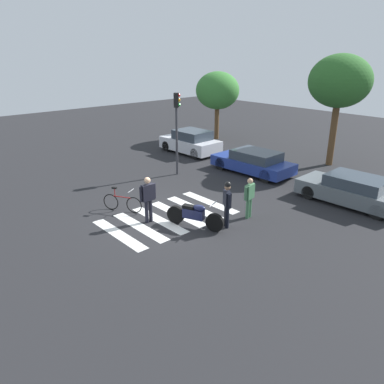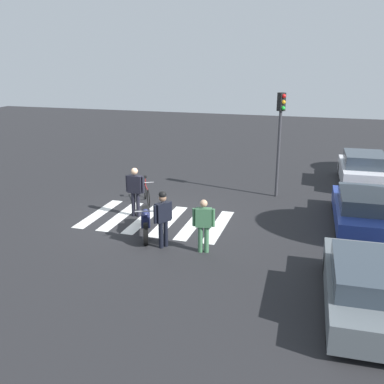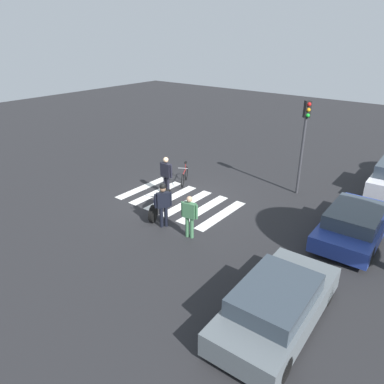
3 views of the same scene
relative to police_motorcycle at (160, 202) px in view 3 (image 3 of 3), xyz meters
The scene contains 10 objects.
ground_plane 1.44m from the police_motorcycle, behind, with size 60.00×60.00×0.00m, color #232326.
police_motorcycle is the anchor object (origin of this frame).
leaning_bicycle 3.25m from the police_motorcycle, 158.17° to the right, with size 1.52×0.89×1.00m.
officer_on_foot 1.87m from the police_motorcycle, 146.06° to the right, with size 0.24×0.70×1.78m.
officer_by_motorcycle 1.29m from the police_motorcycle, 48.94° to the left, with size 0.58×0.43×1.77m.
pedestrian_bystander 2.30m from the police_motorcycle, 70.14° to the left, with size 0.28×0.64×1.61m.
crosswalk_stripes 1.44m from the police_motorcycle, behind, with size 3.09×4.95×0.01m.
car_blue_hatchback 7.32m from the police_motorcycle, 112.76° to the left, with size 4.43×2.01×1.21m.
car_grey_coupe 7.02m from the police_motorcycle, 67.20° to the left, with size 4.36×1.96×1.25m.
traffic_light_pole 6.81m from the police_motorcycle, 145.99° to the left, with size 0.34×0.34×4.18m.
Camera 3 is at (10.93, 9.37, 6.81)m, focal length 33.89 mm.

